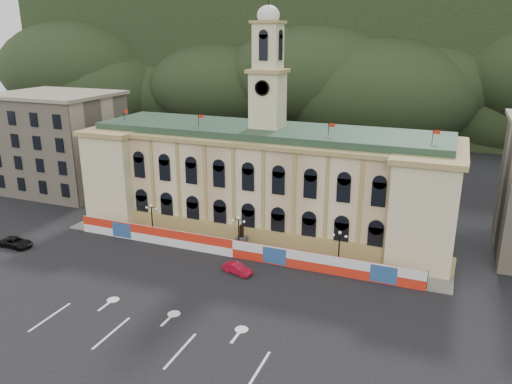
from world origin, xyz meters
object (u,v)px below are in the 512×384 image
at_px(black_suv, 16,242).
at_px(statue, 242,241).
at_px(lamp_center, 239,231).
at_px(red_sedan, 237,269).

bearing_deg(black_suv, statue, -67.55).
bearing_deg(lamp_center, statue, 90.00).
distance_m(lamp_center, black_suv, 31.85).
bearing_deg(red_sedan, black_suv, 112.62).
bearing_deg(black_suv, lamp_center, -69.23).
xyz_separation_m(statue, red_sedan, (2.51, -7.18, -0.53)).
relative_size(statue, black_suv, 0.74).
xyz_separation_m(lamp_center, red_sedan, (2.51, -6.18, -2.41)).
distance_m(red_sedan, black_suv, 32.78).
relative_size(statue, red_sedan, 0.88).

